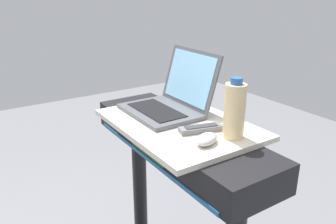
# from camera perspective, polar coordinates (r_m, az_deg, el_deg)

# --- Properties ---
(desk_board) EXTENTS (0.61, 0.44, 0.02)m
(desk_board) POSITION_cam_1_polar(r_m,az_deg,el_deg) (1.32, 1.81, -2.03)
(desk_board) COLOR beige
(desk_board) RESTS_ON treadmill_base
(laptop) EXTENTS (0.32, 0.31, 0.25)m
(laptop) POSITION_cam_1_polar(r_m,az_deg,el_deg) (1.41, 0.31, 2.01)
(laptop) COLOR #515459
(laptop) RESTS_ON desk_board
(computer_mouse) EXTENTS (0.10, 0.12, 0.03)m
(computer_mouse) POSITION_cam_1_polar(r_m,az_deg,el_deg) (1.14, 6.49, -4.52)
(computer_mouse) COLOR #B2B2B7
(computer_mouse) RESTS_ON desk_board
(water_bottle) EXTENTS (0.07, 0.07, 0.21)m
(water_bottle) POSITION_cam_1_polar(r_m,az_deg,el_deg) (1.17, 11.04, 0.30)
(water_bottle) COLOR beige
(water_bottle) RESTS_ON desk_board
(tv_remote) EXTENTS (0.09, 0.17, 0.02)m
(tv_remote) POSITION_cam_1_polar(r_m,az_deg,el_deg) (1.23, 5.55, -2.79)
(tv_remote) COLOR slate
(tv_remote) RESTS_ON desk_board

